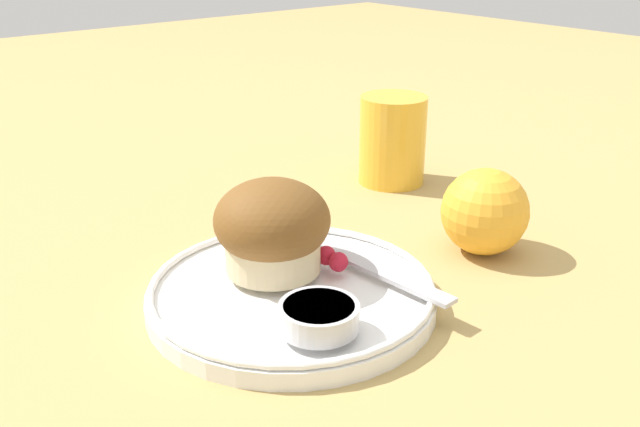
{
  "coord_description": "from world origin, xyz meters",
  "views": [
    {
      "loc": [
        0.39,
        -0.29,
        0.28
      ],
      "look_at": [
        -0.03,
        0.06,
        0.06
      ],
      "focal_mm": 40.0,
      "sensor_mm": 36.0,
      "label": 1
    }
  ],
  "objects_px": {
    "butter_knife": "(369,266)",
    "juice_glass": "(392,140)",
    "muffin": "(272,228)",
    "orange_fruit": "(485,212)"
  },
  "relations": [
    {
      "from": "butter_knife",
      "to": "orange_fruit",
      "type": "bearing_deg",
      "value": 80.74
    },
    {
      "from": "orange_fruit",
      "to": "juice_glass",
      "type": "height_order",
      "value": "juice_glass"
    },
    {
      "from": "juice_glass",
      "to": "orange_fruit",
      "type": "bearing_deg",
      "value": -20.31
    },
    {
      "from": "orange_fruit",
      "to": "juice_glass",
      "type": "xyz_separation_m",
      "value": [
        -0.18,
        0.07,
        0.01
      ]
    },
    {
      "from": "juice_glass",
      "to": "butter_knife",
      "type": "bearing_deg",
      "value": -49.05
    },
    {
      "from": "muffin",
      "to": "juice_glass",
      "type": "height_order",
      "value": "juice_glass"
    },
    {
      "from": "muffin",
      "to": "butter_knife",
      "type": "bearing_deg",
      "value": 50.85
    },
    {
      "from": "butter_knife",
      "to": "juice_glass",
      "type": "bearing_deg",
      "value": 127.11
    },
    {
      "from": "butter_knife",
      "to": "muffin",
      "type": "bearing_deg",
      "value": -132.99
    },
    {
      "from": "muffin",
      "to": "butter_knife",
      "type": "xyz_separation_m",
      "value": [
        0.05,
        0.06,
        -0.03
      ]
    }
  ]
}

